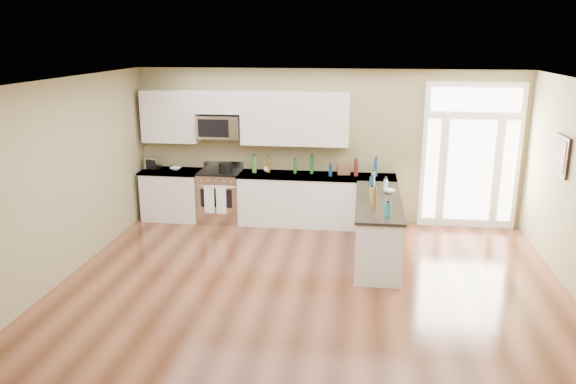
{
  "coord_description": "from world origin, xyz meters",
  "views": [
    {
      "loc": [
        0.65,
        -6.1,
        3.34
      ],
      "look_at": [
        -0.44,
        2.0,
        1.07
      ],
      "focal_mm": 35.0,
      "sensor_mm": 36.0,
      "label": 1
    }
  ],
  "objects": [
    {
      "name": "bowl_peninsula",
      "position": [
        1.1,
        2.65,
        0.97
      ],
      "size": [
        0.21,
        0.21,
        0.06
      ],
      "primitive_type": "imported",
      "rotation": [
        0.0,
        0.0,
        0.25
      ],
      "color": "white",
      "rests_on": "peninsula_cabinet"
    },
    {
      "name": "back_cabinet_left",
      "position": [
        -2.87,
        3.69,
        0.44
      ],
      "size": [
        1.1,
        0.66,
        0.94
      ],
      "color": "silver",
      "rests_on": "ground"
    },
    {
      "name": "peninsula_cabinet",
      "position": [
        0.93,
        2.24,
        0.43
      ],
      "size": [
        0.69,
        2.32,
        0.94
      ],
      "color": "silver",
      "rests_on": "ground"
    },
    {
      "name": "cup_counter",
      "position": [
        -1.08,
        3.8,
        0.99
      ],
      "size": [
        0.13,
        0.13,
        0.1
      ],
      "primitive_type": "imported",
      "rotation": [
        0.0,
        0.0,
        -0.02
      ],
      "color": "white",
      "rests_on": "back_cabinet_right"
    },
    {
      "name": "microwave",
      "position": [
        -1.95,
        3.8,
        1.76
      ],
      "size": [
        0.78,
        0.41,
        0.42
      ],
      "color": "silver",
      "rests_on": "room_shell"
    },
    {
      "name": "entry_door",
      "position": [
        2.55,
        3.95,
        1.3
      ],
      "size": [
        1.7,
        0.1,
        2.6
      ],
      "color": "white",
      "rests_on": "ground"
    },
    {
      "name": "toaster_oven",
      "position": [
        -3.25,
        3.76,
        1.05
      ],
      "size": [
        0.3,
        0.26,
        0.22
      ],
      "primitive_type": "cube",
      "rotation": [
        0.0,
        0.0,
        -0.25
      ],
      "color": "silver",
      "rests_on": "back_cabinet_left"
    },
    {
      "name": "kitchen_range",
      "position": [
        -1.94,
        3.69,
        0.48
      ],
      "size": [
        0.77,
        0.69,
        1.08
      ],
      "color": "silver",
      "rests_on": "ground"
    },
    {
      "name": "back_cabinet_right",
      "position": [
        -0.16,
        3.69,
        0.44
      ],
      "size": [
        2.85,
        0.66,
        0.94
      ],
      "color": "silver",
      "rests_on": "ground"
    },
    {
      "name": "upper_cabinet_right",
      "position": [
        -0.57,
        3.83,
        1.93
      ],
      "size": [
        1.94,
        0.33,
        0.95
      ],
      "primitive_type": "cube",
      "color": "silver",
      "rests_on": "room_shell"
    },
    {
      "name": "wall_art_near",
      "position": [
        3.47,
        2.2,
        1.7
      ],
      "size": [
        0.05,
        0.58,
        0.58
      ],
      "color": "black",
      "rests_on": "room_shell"
    },
    {
      "name": "cardboard_box",
      "position": [
        0.33,
        3.81,
        1.03
      ],
      "size": [
        0.24,
        0.19,
        0.18
      ],
      "primitive_type": "cube",
      "rotation": [
        0.0,
        0.0,
        0.12
      ],
      "color": "brown",
      "rests_on": "back_cabinet_right"
    },
    {
      "name": "upper_cabinet_short",
      "position": [
        -1.95,
        3.83,
        2.2
      ],
      "size": [
        0.82,
        0.33,
        0.4
      ],
      "primitive_type": "cube",
      "color": "silver",
      "rests_on": "room_shell"
    },
    {
      "name": "room_shell",
      "position": [
        0.0,
        0.0,
        1.71
      ],
      "size": [
        8.0,
        8.0,
        8.0
      ],
      "color": "#92875C",
      "rests_on": "ground"
    },
    {
      "name": "upper_cabinet_left",
      "position": [
        -2.88,
        3.83,
        1.93
      ],
      "size": [
        1.04,
        0.33,
        0.95
      ],
      "primitive_type": "cube",
      "color": "silver",
      "rests_on": "room_shell"
    },
    {
      "name": "stockpot",
      "position": [
        -1.81,
        3.61,
        1.05
      ],
      "size": [
        0.32,
        0.32,
        0.19
      ],
      "primitive_type": "cylinder",
      "rotation": [
        0.0,
        0.0,
        -0.36
      ],
      "color": "black",
      "rests_on": "kitchen_range"
    },
    {
      "name": "ground",
      "position": [
        0.0,
        0.0,
        0.0
      ],
      "size": [
        8.0,
        8.0,
        0.0
      ],
      "primitive_type": "plane",
      "color": "#4C2615"
    },
    {
      "name": "counter_bottles",
      "position": [
        0.23,
        3.03,
        1.08
      ],
      "size": [
        2.41,
        2.46,
        0.32
      ],
      "color": "#19591E",
      "rests_on": "back_cabinet_right"
    },
    {
      "name": "bowl_left",
      "position": [
        -2.8,
        3.72,
        0.96
      ],
      "size": [
        0.25,
        0.25,
        0.05
      ],
      "primitive_type": "imported",
      "rotation": [
        0.0,
        0.0,
        -0.35
      ],
      "color": "white",
      "rests_on": "back_cabinet_left"
    }
  ]
}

